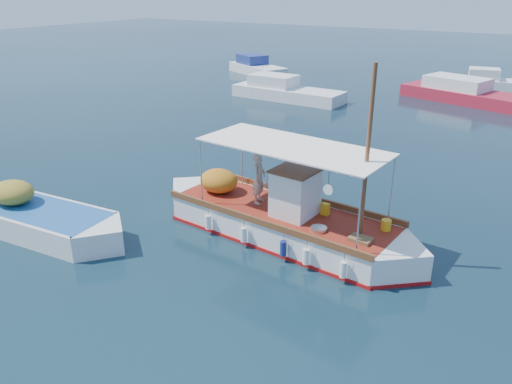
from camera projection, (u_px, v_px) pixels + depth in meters
The scene contains 7 objects.
ground at pixel (267, 236), 16.01m from camera, with size 160.00×160.00×0.00m, color black.
fishing_caique at pixel (280, 220), 15.89m from camera, with size 9.59×3.28×5.87m.
dinghy at pixel (35, 220), 16.26m from camera, with size 7.29×2.47×1.78m.
bg_boat_nw at pixel (285, 92), 34.83m from camera, with size 8.03×2.76×1.80m.
bg_boat_n at pixel (472, 96), 33.65m from camera, with size 10.47×5.69×1.80m.
bg_boat_far_w at pixel (256, 68), 44.66m from camera, with size 6.65×4.86×1.80m.
bg_boat_far_n at pixel (492, 84), 37.70m from camera, with size 5.68×2.98×1.80m.
Camera 1 is at (7.15, -12.30, 7.48)m, focal length 35.00 mm.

